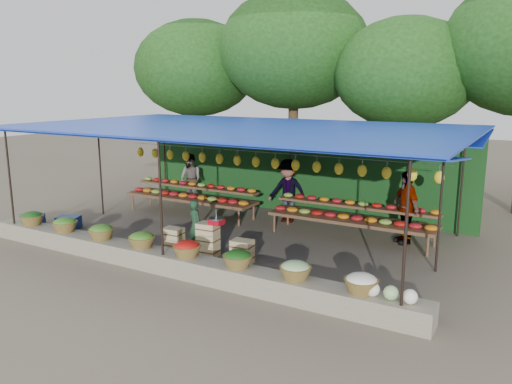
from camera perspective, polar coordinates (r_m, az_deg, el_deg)
The scene contains 16 objects.
ground at distance 12.72m, azimuth -2.01°, elevation -5.21°, with size 60.00×60.00×0.00m, color #675D4C.
stone_curb at distance 10.54m, azimuth -10.02°, elevation -7.89°, with size 10.60×0.55×0.40m, color slate.
stall_canopy at distance 12.26m, azimuth -1.95°, elevation 6.94°, with size 10.80×6.60×2.82m.
produce_baskets at distance 10.49m, azimuth -10.51°, elevation -5.91°, with size 8.98×0.58×0.34m.
netting_backdrop at distance 15.13m, azimuth 4.29°, elevation 2.38°, with size 10.60×0.06×2.50m, color #1A4B1D.
tree_row at distance 17.47m, azimuth 10.35°, elevation 14.86°, with size 16.51×5.50×7.12m.
fruit_table_left at distance 15.02m, azimuth -7.37°, elevation -0.25°, with size 4.21×0.95×0.93m.
fruit_table_right at distance 12.70m, azimuth 10.93°, elevation -2.61°, with size 4.21×0.95×0.93m.
crate_counter at distance 11.33m, azimuth -5.62°, elevation -5.76°, with size 2.38×0.38×0.77m.
weighing_scale at distance 11.03m, azimuth -4.56°, elevation -3.31°, with size 0.32×0.32×0.34m.
vendor_seated at distance 11.72m, azimuth -6.93°, elevation -3.75°, with size 0.43×0.29×1.19m, color #1C3E26.
customer_left at distance 16.22m, azimuth -7.49°, elevation 1.44°, with size 0.81×0.63×1.66m, color slate.
customer_mid at distance 14.00m, azimuth 3.66°, elevation 0.13°, with size 1.15×0.66×1.78m, color slate.
customer_right at distance 12.59m, azimuth 16.74°, elevation -1.69°, with size 1.05×0.44×1.78m, color slate.
blue_crate_front at distance 14.35m, azimuth -20.62°, elevation -3.28°, with size 0.57×0.41×0.34m, color navy.
blue_crate_back at distance 15.14m, azimuth -24.12°, elevation -2.85°, with size 0.53×0.38×0.32m, color navy.
Camera 1 is at (6.46, -10.31, 3.72)m, focal length 35.00 mm.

